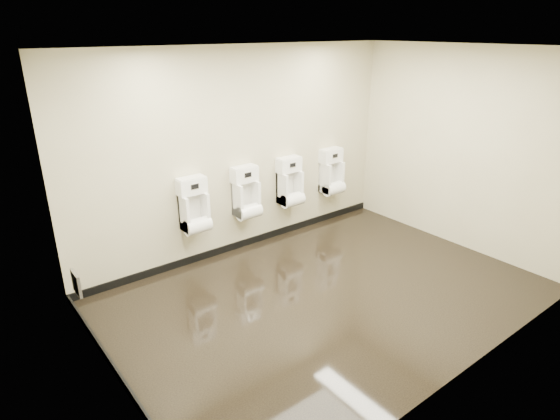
# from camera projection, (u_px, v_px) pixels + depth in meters

# --- Properties ---
(ground) EXTENTS (5.00, 3.50, 0.00)m
(ground) POSITION_uv_depth(u_px,v_px,m) (327.00, 295.00, 5.60)
(ground) COLOR black
(ground) RESTS_ON ground
(ceiling) EXTENTS (5.00, 3.50, 0.00)m
(ceiling) POSITION_uv_depth(u_px,v_px,m) (338.00, 48.00, 4.57)
(ceiling) COLOR white
(back_wall) EXTENTS (5.00, 0.02, 2.80)m
(back_wall) POSITION_uv_depth(u_px,v_px,m) (243.00, 152.00, 6.37)
(back_wall) COLOR #BAB28F
(back_wall) RESTS_ON ground
(front_wall) EXTENTS (5.00, 0.02, 2.80)m
(front_wall) POSITION_uv_depth(u_px,v_px,m) (482.00, 237.00, 3.80)
(front_wall) COLOR #BAB28F
(front_wall) RESTS_ON ground
(left_wall) EXTENTS (0.02, 3.50, 2.80)m
(left_wall) POSITION_uv_depth(u_px,v_px,m) (101.00, 246.00, 3.65)
(left_wall) COLOR #BAB28F
(left_wall) RESTS_ON ground
(right_wall) EXTENTS (0.02, 3.50, 2.80)m
(right_wall) POSITION_uv_depth(u_px,v_px,m) (462.00, 150.00, 6.51)
(right_wall) COLOR #BAB28F
(right_wall) RESTS_ON ground
(tile_overlay_left) EXTENTS (0.01, 3.50, 2.80)m
(tile_overlay_left) POSITION_uv_depth(u_px,v_px,m) (101.00, 245.00, 3.66)
(tile_overlay_left) COLOR white
(tile_overlay_left) RESTS_ON ground
(skirting_back) EXTENTS (5.00, 0.02, 0.10)m
(skirting_back) POSITION_uv_depth(u_px,v_px,m) (246.00, 242.00, 6.85)
(skirting_back) COLOR black
(skirting_back) RESTS_ON ground
(skirting_left) EXTENTS (0.02, 3.50, 0.10)m
(skirting_left) POSITION_uv_depth(u_px,v_px,m) (123.00, 382.00, 4.15)
(skirting_left) COLOR black
(skirting_left) RESTS_ON ground
(access_panel) EXTENTS (0.04, 0.25, 0.25)m
(access_panel) POSITION_uv_depth(u_px,v_px,m) (76.00, 283.00, 4.88)
(access_panel) COLOR #9E9EA3
(access_panel) RESTS_ON left_wall
(urinal_0) EXTENTS (0.39, 0.29, 0.72)m
(urinal_0) POSITION_uv_depth(u_px,v_px,m) (195.00, 210.00, 6.01)
(urinal_0) COLOR white
(urinal_0) RESTS_ON back_wall
(urinal_1) EXTENTS (0.39, 0.29, 0.72)m
(urinal_1) POSITION_uv_depth(u_px,v_px,m) (246.00, 197.00, 6.47)
(urinal_1) COLOR white
(urinal_1) RESTS_ON back_wall
(urinal_2) EXTENTS (0.39, 0.29, 0.72)m
(urinal_2) POSITION_uv_depth(u_px,v_px,m) (290.00, 186.00, 6.91)
(urinal_2) COLOR white
(urinal_2) RESTS_ON back_wall
(urinal_3) EXTENTS (0.39, 0.29, 0.72)m
(urinal_3) POSITION_uv_depth(u_px,v_px,m) (332.00, 175.00, 7.40)
(urinal_3) COLOR white
(urinal_3) RESTS_ON back_wall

